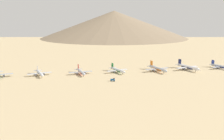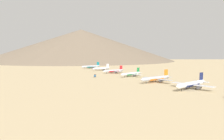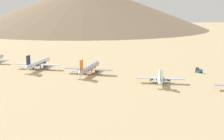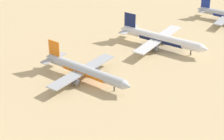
{
  "view_description": "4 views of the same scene",
  "coord_description": "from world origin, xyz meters",
  "views": [
    {
      "loc": [
        318.66,
        -112.77,
        76.03
      ],
      "look_at": [
        4.62,
        -12.87,
        6.08
      ],
      "focal_mm": 39.37,
      "sensor_mm": 36.0,
      "label": 1
    },
    {
      "loc": [
        168.53,
        221.51,
        32.38
      ],
      "look_at": [
        -15.24,
        -70.58,
        3.62
      ],
      "focal_mm": 33.77,
      "sensor_mm": 36.0,
      "label": 2
    },
    {
      "loc": [
        -218.91,
        -46.98,
        51.96
      ],
      "look_at": [
        -1.68,
        33.26,
        6.16
      ],
      "focal_mm": 52.74,
      "sensor_mm": 36.0,
      "label": 3
    },
    {
      "loc": [
        124.3,
        -54.6,
        88.61
      ],
      "look_at": [
        19.0,
        60.2,
        6.87
      ],
      "focal_mm": 69.85,
      "sensor_mm": 36.0,
      "label": 4
    }
  ],
  "objects": [
    {
      "name": "parked_jet_4",
      "position": [
        7.78,
        55.52,
        4.44
      ],
      "size": [
        46.3,
        37.7,
        13.35
      ],
      "color": "#B2B7C1",
      "rests_on": "ground"
    },
    {
      "name": "service_truck",
      "position": [
        40.99,
        -23.34,
        2.08
      ],
      "size": [
        4.92,
        5.69,
        3.9
      ],
      "color": "#1E5999",
      "rests_on": "ground"
    },
    {
      "name": "parked_jet_5",
      "position": [
        11.37,
        103.41,
        4.6
      ],
      "size": [
        47.89,
        39.13,
        13.84
      ],
      "color": "white",
      "rests_on": "ground"
    },
    {
      "name": "parked_jet_1",
      "position": [
        -16.24,
        -108.05,
        3.83
      ],
      "size": [
        39.87,
        32.6,
        11.53
      ],
      "color": "silver",
      "rests_on": "ground"
    },
    {
      "name": "desert_hill_2",
      "position": [
        -187.11,
        -581.68,
        63.14
      ],
      "size": [
        741.6,
        741.6,
        126.28
      ],
      "primitive_type": "cone",
      "color": "#7A6854",
      "rests_on": "ground"
    },
    {
      "name": "parked_jet_2",
      "position": [
        -7.71,
        -53.89,
        3.84
      ],
      "size": [
        39.98,
        32.48,
        11.53
      ],
      "color": "#B2B7C1",
      "rests_on": "ground"
    },
    {
      "name": "parked_jet_3",
      "position": [
        -2.82,
        -2.23,
        3.84
      ],
      "size": [
        39.7,
        32.56,
        11.53
      ],
      "color": "silver",
      "rests_on": "ground"
    },
    {
      "name": "ground_plane",
      "position": [
        0.0,
        0.0,
        0.0
      ],
      "size": [
        1925.89,
        1925.89,
        0.0
      ],
      "primitive_type": "plane",
      "color": "tan"
    },
    {
      "name": "parked_jet_0",
      "position": [
        -21.63,
        -159.58,
        4.27
      ],
      "size": [
        44.54,
        36.27,
        12.84
      ],
      "color": "#B2B7C1",
      "rests_on": "ground"
    }
  ]
}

